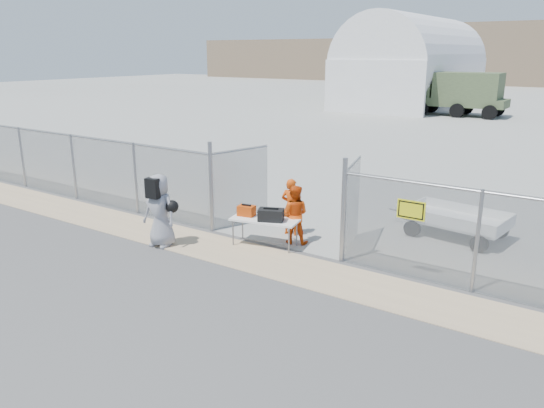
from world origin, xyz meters
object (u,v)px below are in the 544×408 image
Objects in this scene: folding_table at (265,232)px; security_worker_left at (291,207)px; security_worker_right at (294,214)px; utility_trailer at (456,223)px; visitor at (160,210)px.

security_worker_left is at bearing 73.46° from folding_table.
folding_table is 0.89m from security_worker_right.
security_worker_right is 0.47× the size of utility_trailer.
security_worker_right is at bearing 123.39° from security_worker_left.
visitor reaches higher than security_worker_left.
security_worker_right reaches higher than folding_table.
folding_table is 1.19m from security_worker_left.
visitor is 0.57× the size of utility_trailer.
security_worker_right is (0.42, -0.51, -0.01)m from security_worker_left.
security_worker_right is (0.50, 0.61, 0.41)m from folding_table.
security_worker_left reaches higher than security_worker_right.
visitor is 7.82m from utility_trailer.
visitor is (-2.72, -2.07, 0.17)m from security_worker_right.
utility_trailer reaches higher than folding_table.
utility_trailer is (3.78, 2.30, -0.38)m from security_worker_left.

